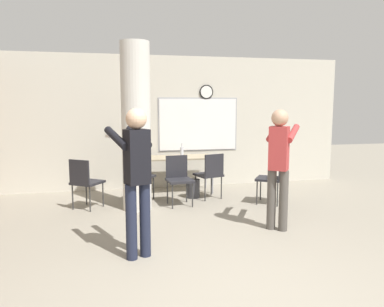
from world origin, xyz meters
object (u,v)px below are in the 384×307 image
at_px(chair_table_right, 210,172).
at_px(chair_table_front, 179,176).
at_px(bottle_on_table, 182,152).
at_px(chair_table_left, 138,174).
at_px(chair_mid_room, 273,176).
at_px(person_playing_side, 279,160).
at_px(chair_near_pillar, 85,180).
at_px(folding_table, 178,159).
at_px(person_playing_front, 136,171).

relative_size(chair_table_right, chair_table_front, 1.00).
distance_m(bottle_on_table, chair_table_left, 1.12).
height_order(chair_mid_room, person_playing_side, person_playing_side).
height_order(chair_table_right, chair_near_pillar, same).
bearing_deg(chair_near_pillar, chair_mid_room, -6.13).
height_order(bottle_on_table, chair_mid_room, bottle_on_table).
relative_size(chair_table_right, person_playing_side, 0.51).
bearing_deg(folding_table, chair_table_front, -99.53).
relative_size(person_playing_side, person_playing_front, 0.98).
distance_m(bottle_on_table, person_playing_front, 3.30).
bearing_deg(folding_table, chair_table_left, -145.33).
bearing_deg(chair_table_left, person_playing_front, -94.65).
distance_m(person_playing_side, person_playing_front, 2.11).
xyz_separation_m(bottle_on_table, chair_table_right, (0.42, -0.64, -0.33)).
height_order(folding_table, chair_table_front, chair_table_front).
xyz_separation_m(bottle_on_table, person_playing_front, (-1.13, -3.10, 0.19)).
relative_size(chair_table_front, person_playing_front, 0.50).
height_order(folding_table, person_playing_front, person_playing_front).
height_order(bottle_on_table, chair_table_right, bottle_on_table).
bearing_deg(chair_mid_room, chair_table_front, 169.55).
bearing_deg(chair_mid_room, person_playing_side, -111.97).
bearing_deg(chair_near_pillar, chair_table_right, 5.70).
bearing_deg(person_playing_front, bottle_on_table, 69.95).
bearing_deg(person_playing_side, chair_near_pillar, 148.68).
xyz_separation_m(bottle_on_table, chair_mid_room, (1.43, -1.22, -0.33)).
bearing_deg(chair_table_right, chair_near_pillar, -174.30).
bearing_deg(chair_mid_room, folding_table, 140.46).
height_order(chair_table_left, person_playing_side, person_playing_side).
xyz_separation_m(chair_table_right, person_playing_side, (0.48, -1.90, 0.50)).
xyz_separation_m(chair_table_right, person_playing_front, (-1.55, -2.46, 0.51)).
relative_size(folding_table, chair_table_left, 1.64).
distance_m(chair_table_right, chair_table_left, 1.35).
xyz_separation_m(chair_table_front, chair_table_left, (-0.69, 0.36, 0.00)).
bearing_deg(chair_near_pillar, chair_table_left, 18.60).
relative_size(folding_table, chair_mid_room, 1.64).
bearing_deg(chair_table_right, person_playing_front, -122.28).
xyz_separation_m(chair_mid_room, person_playing_front, (-2.56, -1.88, 0.51)).
relative_size(chair_near_pillar, person_playing_side, 0.51).
distance_m(folding_table, chair_table_right, 0.85).
xyz_separation_m(chair_near_pillar, chair_mid_room, (3.28, -0.35, 0.00)).
xyz_separation_m(folding_table, chair_table_front, (-0.16, -0.94, -0.16)).
bearing_deg(chair_near_pillar, folding_table, 26.83).
distance_m(chair_near_pillar, chair_table_left, 0.98).
bearing_deg(person_playing_side, chair_table_left, 132.57).
bearing_deg(chair_table_front, chair_table_left, 152.59).
height_order(chair_mid_room, chair_table_front, same).
distance_m(bottle_on_table, chair_table_right, 0.83).
height_order(bottle_on_table, chair_near_pillar, bottle_on_table).
distance_m(chair_table_right, chair_mid_room, 1.16).
height_order(chair_table_front, person_playing_front, person_playing_front).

